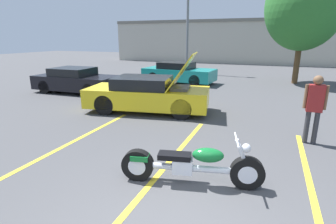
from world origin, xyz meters
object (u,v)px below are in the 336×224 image
(show_car_hood_open, at_px, (148,94))
(spectator_near_motorcycle, at_px, (315,104))
(parked_car_left_row, at_px, (76,81))
(light_pole, at_px, (189,20))
(motorcycle, at_px, (191,165))
(tree_background, at_px, (304,6))
(parked_car_mid_row, at_px, (179,73))

(show_car_hood_open, relative_size, spectator_near_motorcycle, 2.64)
(parked_car_left_row, bearing_deg, light_pole, 69.96)
(show_car_hood_open, xyz_separation_m, parked_car_left_row, (-4.78, 1.82, -0.05))
(motorcycle, bearing_deg, parked_car_left_row, 129.13)
(light_pole, bearing_deg, tree_background, -16.45)
(motorcycle, relative_size, parked_car_mid_row, 0.60)
(light_pole, relative_size, motorcycle, 2.71)
(tree_background, xyz_separation_m, motorcycle, (-2.53, -12.85, -3.87))
(tree_background, height_order, show_car_hood_open, tree_background)
(motorcycle, distance_m, parked_car_mid_row, 11.22)
(parked_car_mid_row, height_order, parked_car_left_row, parked_car_mid_row)
(tree_background, xyz_separation_m, parked_car_mid_row, (-6.43, -2.33, -3.65))
(motorcycle, xyz_separation_m, show_car_hood_open, (-2.88, 4.22, 0.25))
(show_car_hood_open, height_order, parked_car_left_row, show_car_hood_open)
(tree_background, height_order, motorcycle, tree_background)
(light_pole, height_order, tree_background, light_pole)
(spectator_near_motorcycle, bearing_deg, parked_car_mid_row, 129.30)
(parked_car_left_row, bearing_deg, tree_background, 31.88)
(light_pole, height_order, spectator_near_motorcycle, light_pole)
(parked_car_mid_row, distance_m, spectator_near_motorcycle, 9.76)
(motorcycle, bearing_deg, spectator_near_motorcycle, 40.01)
(light_pole, distance_m, tree_background, 7.57)
(spectator_near_motorcycle, bearing_deg, motorcycle, -127.37)
(motorcycle, xyz_separation_m, spectator_near_motorcycle, (2.27, 2.97, 0.66))
(motorcycle, xyz_separation_m, parked_car_mid_row, (-3.91, 10.51, 0.21))
(light_pole, bearing_deg, motorcycle, -72.50)
(tree_background, bearing_deg, show_car_hood_open, -122.10)
(motorcycle, distance_m, spectator_near_motorcycle, 3.80)
(tree_background, bearing_deg, parked_car_mid_row, -160.05)
(parked_car_mid_row, bearing_deg, parked_car_left_row, -125.01)
(show_car_hood_open, distance_m, parked_car_mid_row, 6.37)
(tree_background, xyz_separation_m, parked_car_left_row, (-10.19, -6.81, -3.66))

